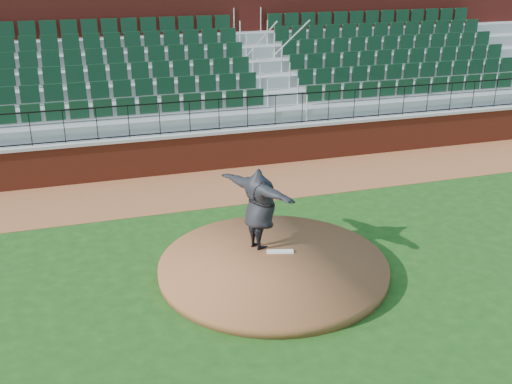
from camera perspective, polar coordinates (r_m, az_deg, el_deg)
ground at (r=13.71m, az=1.88°, el=-7.28°), size 90.00×90.00×0.00m
warning_track at (r=18.42m, az=-3.60°, el=0.56°), size 34.00×3.20×0.01m
field_wall at (r=19.69m, az=-4.77°, el=3.78°), size 34.00×0.35×1.20m
wall_cap at (r=19.50m, az=-4.83°, el=5.60°), size 34.00×0.45×0.10m
wall_railing at (r=19.36m, az=-4.88°, el=7.16°), size 34.00×0.05×1.00m
seating_stands at (r=21.85m, az=-6.52°, el=10.13°), size 34.00×5.10×4.60m
concourse_wall at (r=24.48m, az=-7.87°, el=12.39°), size 34.00×0.50×5.50m
pitchers_mound at (r=13.54m, az=1.64°, el=-7.07°), size 5.08×5.08×0.25m
pitching_rubber at (r=13.89m, az=2.28°, el=-5.62°), size 0.62×0.31×0.04m
pitcher at (r=13.72m, az=0.32°, el=-1.58°), size 1.57×2.44×1.94m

